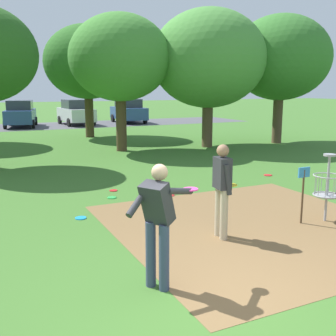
{
  "coord_description": "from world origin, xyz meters",
  "views": [
    {
      "loc": [
        -2.56,
        -3.95,
        2.68
      ],
      "look_at": [
        1.18,
        3.79,
        1.0
      ],
      "focal_mm": 43.9,
      "sensor_mm": 36.0,
      "label": 1
    }
  ],
  "objects_px": {
    "frisbee_by_tee": "(170,195)",
    "tree_far_center": "(120,58)",
    "player_waiting_left": "(222,186)",
    "frisbee_scattered_a": "(112,198)",
    "player_throwing": "(158,218)",
    "frisbee_far_left": "(113,191)",
    "disc_golf_basket": "(325,185)",
    "frisbee_far_right": "(268,175)",
    "frisbee_mid_grass": "(81,218)",
    "parked_car_center_right": "(76,112)",
    "parked_car_rightmost": "(128,111)",
    "tree_mid_left": "(281,58)",
    "parked_car_center_left": "(21,114)",
    "tree_far_right": "(209,59)",
    "tree_mid_center": "(87,62)"
  },
  "relations": [
    {
      "from": "frisbee_mid_grass",
      "to": "frisbee_far_right",
      "type": "distance_m",
      "value": 6.54
    },
    {
      "from": "frisbee_far_left",
      "to": "frisbee_far_right",
      "type": "bearing_deg",
      "value": -2.65
    },
    {
      "from": "player_throwing",
      "to": "frisbee_far_left",
      "type": "bearing_deg",
      "value": 78.06
    },
    {
      "from": "tree_mid_left",
      "to": "tree_far_center",
      "type": "distance_m",
      "value": 7.8
    },
    {
      "from": "tree_far_center",
      "to": "parked_car_center_left",
      "type": "relative_size",
      "value": 1.28
    },
    {
      "from": "player_throwing",
      "to": "frisbee_by_tee",
      "type": "relative_size",
      "value": 7.63
    },
    {
      "from": "frisbee_far_left",
      "to": "parked_car_center_left",
      "type": "xyz_separation_m",
      "value": [
        -0.04,
        20.22,
        0.91
      ]
    },
    {
      "from": "frisbee_by_tee",
      "to": "parked_car_rightmost",
      "type": "distance_m",
      "value": 22.44
    },
    {
      "from": "parked_car_center_left",
      "to": "parked_car_rightmost",
      "type": "distance_m",
      "value": 8.0
    },
    {
      "from": "frisbee_mid_grass",
      "to": "player_waiting_left",
      "type": "bearing_deg",
      "value": -47.36
    },
    {
      "from": "frisbee_by_tee",
      "to": "frisbee_mid_grass",
      "type": "bearing_deg",
      "value": -161.28
    },
    {
      "from": "disc_golf_basket",
      "to": "frisbee_mid_grass",
      "type": "relative_size",
      "value": 5.94
    },
    {
      "from": "frisbee_by_tee",
      "to": "parked_car_rightmost",
      "type": "height_order",
      "value": "parked_car_rightmost"
    },
    {
      "from": "frisbee_mid_grass",
      "to": "tree_far_right",
      "type": "relative_size",
      "value": 0.04
    },
    {
      "from": "player_waiting_left",
      "to": "frisbee_scattered_a",
      "type": "relative_size",
      "value": 7.53
    },
    {
      "from": "player_throwing",
      "to": "parked_car_center_left",
      "type": "bearing_deg",
      "value": 87.53
    },
    {
      "from": "frisbee_mid_grass",
      "to": "tree_mid_center",
      "type": "distance_m",
      "value": 15.28
    },
    {
      "from": "tree_mid_left",
      "to": "parked_car_rightmost",
      "type": "bearing_deg",
      "value": 99.24
    },
    {
      "from": "frisbee_mid_grass",
      "to": "tree_mid_center",
      "type": "xyz_separation_m",
      "value": [
        4.05,
        14.17,
        4.03
      ]
    },
    {
      "from": "player_throwing",
      "to": "tree_mid_center",
      "type": "xyz_separation_m",
      "value": [
        3.84,
        17.62,
        3.05
      ]
    },
    {
      "from": "player_waiting_left",
      "to": "parked_car_center_right",
      "type": "xyz_separation_m",
      "value": [
        3.17,
        24.4,
        -0.05
      ]
    },
    {
      "from": "frisbee_far_left",
      "to": "frisbee_far_right",
      "type": "height_order",
      "value": "same"
    },
    {
      "from": "frisbee_scattered_a",
      "to": "parked_car_rightmost",
      "type": "height_order",
      "value": "parked_car_rightmost"
    },
    {
      "from": "player_throwing",
      "to": "tree_mid_center",
      "type": "bearing_deg",
      "value": 77.72
    },
    {
      "from": "frisbee_scattered_a",
      "to": "parked_car_center_right",
      "type": "height_order",
      "value": "parked_car_center_right"
    },
    {
      "from": "tree_mid_left",
      "to": "tree_mid_center",
      "type": "distance_m",
      "value": 10.03
    },
    {
      "from": "frisbee_far_right",
      "to": "parked_car_center_right",
      "type": "relative_size",
      "value": 0.06
    },
    {
      "from": "frisbee_by_tee",
      "to": "tree_far_center",
      "type": "distance_m",
      "value": 8.77
    },
    {
      "from": "disc_golf_basket",
      "to": "frisbee_far_right",
      "type": "relative_size",
      "value": 5.52
    },
    {
      "from": "tree_mid_center",
      "to": "player_throwing",
      "type": "bearing_deg",
      "value": -102.28
    },
    {
      "from": "frisbee_scattered_a",
      "to": "parked_car_center_right",
      "type": "relative_size",
      "value": 0.05
    },
    {
      "from": "player_waiting_left",
      "to": "frisbee_by_tee",
      "type": "relative_size",
      "value": 7.63
    },
    {
      "from": "player_waiting_left",
      "to": "frisbee_far_right",
      "type": "xyz_separation_m",
      "value": [
        4.28,
        3.92,
        -0.96
      ]
    },
    {
      "from": "frisbee_far_right",
      "to": "frisbee_scattered_a",
      "type": "height_order",
      "value": "same"
    },
    {
      "from": "player_throwing",
      "to": "frisbee_far_left",
      "type": "relative_size",
      "value": 8.17
    },
    {
      "from": "frisbee_far_right",
      "to": "frisbee_scattered_a",
      "type": "distance_m",
      "value": 5.23
    },
    {
      "from": "player_throwing",
      "to": "frisbee_by_tee",
      "type": "bearing_deg",
      "value": 62.05
    },
    {
      "from": "disc_golf_basket",
      "to": "tree_mid_center",
      "type": "relative_size",
      "value": 0.23
    },
    {
      "from": "parked_car_center_right",
      "to": "player_waiting_left",
      "type": "bearing_deg",
      "value": -97.39
    },
    {
      "from": "tree_mid_left",
      "to": "tree_far_center",
      "type": "height_order",
      "value": "tree_mid_left"
    },
    {
      "from": "frisbee_by_tee",
      "to": "parked_car_rightmost",
      "type": "bearing_deg",
      "value": 72.29
    },
    {
      "from": "parked_car_rightmost",
      "to": "parked_car_center_left",
      "type": "bearing_deg",
      "value": -179.69
    },
    {
      "from": "parked_car_rightmost",
      "to": "disc_golf_basket",
      "type": "bearing_deg",
      "value": -101.31
    },
    {
      "from": "player_waiting_left",
      "to": "frisbee_scattered_a",
      "type": "height_order",
      "value": "player_waiting_left"
    },
    {
      "from": "disc_golf_basket",
      "to": "frisbee_far_right",
      "type": "bearing_deg",
      "value": 64.82
    },
    {
      "from": "player_throwing",
      "to": "player_waiting_left",
      "type": "relative_size",
      "value": 1.0
    },
    {
      "from": "frisbee_far_right",
      "to": "tree_mid_left",
      "type": "height_order",
      "value": "tree_mid_left"
    },
    {
      "from": "tree_far_right",
      "to": "parked_car_center_right",
      "type": "bearing_deg",
      "value": 100.85
    },
    {
      "from": "player_waiting_left",
      "to": "tree_mid_left",
      "type": "bearing_deg",
      "value": 45.63
    },
    {
      "from": "parked_car_center_right",
      "to": "parked_car_rightmost",
      "type": "bearing_deg",
      "value": 0.15
    }
  ]
}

